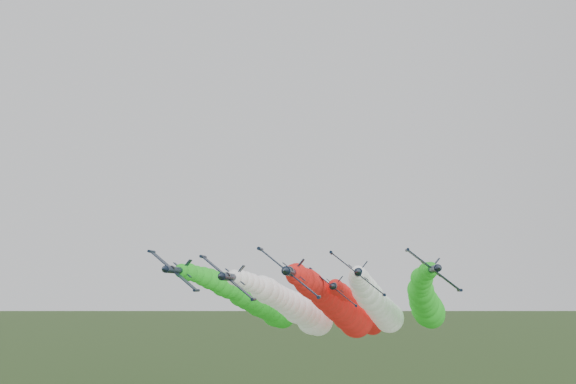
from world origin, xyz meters
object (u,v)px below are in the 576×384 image
Objects in this scene: jet_lead at (341,309)px; jet_trail at (360,312)px; jet_outer_right at (426,303)px; jet_inner_left at (299,309)px; jet_inner_right at (378,306)px; jet_outer_left at (259,302)px.

jet_trail is (4.11, 21.61, -1.44)m from jet_lead.
jet_outer_right is 16.08m from jet_trail.
jet_inner_right reaches higher than jet_inner_left.
jet_inner_right is 1.00× the size of jet_outer_left.
jet_trail is (-14.72, 6.10, -2.15)m from jet_outer_right.
jet_inner_left is at bearing 138.22° from jet_lead.
jet_outer_left reaches higher than jet_inner_left.
jet_lead is 1.00× the size of jet_outer_left.
jet_outer_right is at bearing 39.46° from jet_lead.
jet_inner_right is 1.00× the size of jet_trail.
jet_lead is 12.32m from jet_inner_left.
jet_outer_left is at bearing -160.78° from jet_trail.
jet_lead is 24.41m from jet_outer_right.
jet_inner_left is 28.97m from jet_outer_right.
jet_inner_left is at bearing -175.79° from jet_inner_right.
jet_outer_left is at bearing 151.21° from jet_inner_left.
jet_outer_right reaches higher than jet_outer_left.
jet_outer_right is (28.01, 7.30, 1.20)m from jet_inner_left.
jet_lead is 22.04m from jet_trail.
jet_trail is at bearing 45.24° from jet_inner_left.
jet_lead is 23.32m from jet_outer_left.
jet_outer_left is at bearing 144.39° from jet_lead.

